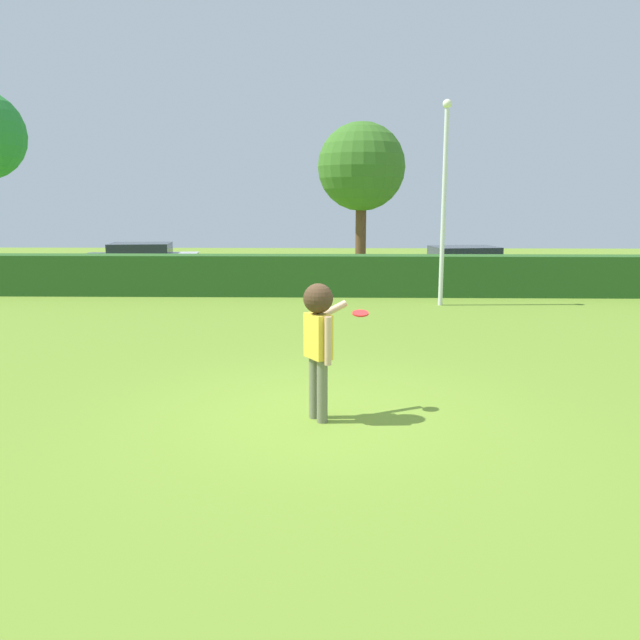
# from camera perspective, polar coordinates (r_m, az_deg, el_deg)

# --- Properties ---
(ground_plane) EXTENTS (60.00, 60.00, 0.00)m
(ground_plane) POSITION_cam_1_polar(r_m,az_deg,el_deg) (8.58, 0.30, -8.65)
(ground_plane) COLOR olive
(person) EXTENTS (0.58, 0.80, 1.81)m
(person) POSITION_cam_1_polar(r_m,az_deg,el_deg) (8.14, -0.11, -1.00)
(person) COLOR #6D7158
(person) RESTS_ON ground
(frisbee) EXTENTS (0.22, 0.22, 0.07)m
(frisbee) POSITION_cam_1_polar(r_m,az_deg,el_deg) (8.51, 3.66, 0.61)
(frisbee) COLOR red
(lamppost) EXTENTS (0.24, 0.24, 5.42)m
(lamppost) POSITION_cam_1_polar(r_m,az_deg,el_deg) (17.52, 11.10, 11.12)
(lamppost) COLOR silver
(lamppost) RESTS_ON ground
(hedge_row) EXTENTS (23.64, 0.90, 1.22)m
(hedge_row) POSITION_cam_1_polar(r_m,az_deg,el_deg) (19.13, 0.90, 4.03)
(hedge_row) COLOR #2B5A21
(hedge_row) RESTS_ON ground
(parked_car_silver) EXTENTS (4.37, 2.21, 1.25)m
(parked_car_silver) POSITION_cam_1_polar(r_m,az_deg,el_deg) (24.95, -15.81, 5.38)
(parked_car_silver) COLOR #B7B7BC
(parked_car_silver) RESTS_ON ground
(parked_car_white) EXTENTS (4.41, 2.32, 1.25)m
(parked_car_white) POSITION_cam_1_polar(r_m,az_deg,el_deg) (22.82, 12.80, 5.06)
(parked_car_white) COLOR white
(parked_car_white) RESTS_ON ground
(oak_tree) EXTENTS (3.35, 3.35, 5.77)m
(oak_tree) POSITION_cam_1_polar(r_m,az_deg,el_deg) (24.96, 3.75, 13.52)
(oak_tree) COLOR brown
(oak_tree) RESTS_ON ground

